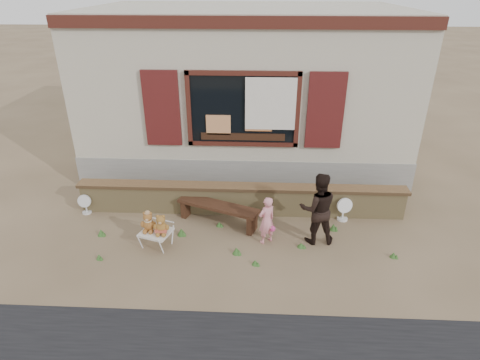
# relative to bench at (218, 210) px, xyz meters

# --- Properties ---
(ground) EXTENTS (80.00, 80.00, 0.00)m
(ground) POSITION_rel_bench_xyz_m (0.45, -0.54, -0.33)
(ground) COLOR brown
(ground) RESTS_ON ground
(shopfront) EXTENTS (8.04, 5.13, 4.00)m
(shopfront) POSITION_rel_bench_xyz_m (0.45, 3.95, 1.67)
(shopfront) COLOR gray
(shopfront) RESTS_ON ground
(brick_wall) EXTENTS (7.10, 0.36, 0.67)m
(brick_wall) POSITION_rel_bench_xyz_m (0.45, 0.46, 0.01)
(brick_wall) COLOR tan
(brick_wall) RESTS_ON ground
(bench) EXTENTS (1.77, 1.00, 0.45)m
(bench) POSITION_rel_bench_xyz_m (0.00, 0.00, 0.00)
(bench) COLOR #321C11
(bench) RESTS_ON ground
(folding_chair) EXTENTS (0.66, 0.62, 0.33)m
(folding_chair) POSITION_rel_bench_xyz_m (-1.11, -0.87, -0.03)
(folding_chair) COLOR beige
(folding_chair) RESTS_ON ground
(teddy_bear_left) EXTENTS (0.37, 0.34, 0.41)m
(teddy_bear_left) POSITION_rel_bench_xyz_m (-1.24, -0.83, 0.21)
(teddy_bear_left) COLOR brown
(teddy_bear_left) RESTS_ON folding_chair
(teddy_bear_right) EXTENTS (0.36, 0.34, 0.41)m
(teddy_bear_right) POSITION_rel_bench_xyz_m (-0.98, -0.91, 0.21)
(teddy_bear_right) COLOR brown
(teddy_bear_right) RESTS_ON folding_chair
(child) EXTENTS (0.43, 0.40, 0.99)m
(child) POSITION_rel_bench_xyz_m (1.00, -0.63, 0.17)
(child) COLOR pink
(child) RESTS_ON ground
(adult) EXTENTS (0.74, 0.59, 1.46)m
(adult) POSITION_rel_bench_xyz_m (1.96, -0.54, 0.40)
(adult) COLOR black
(adult) RESTS_ON ground
(fan_left) EXTENTS (0.29, 0.20, 0.46)m
(fan_left) POSITION_rel_bench_xyz_m (-2.94, 0.26, -0.10)
(fan_left) COLOR silver
(fan_left) RESTS_ON ground
(fan_right) EXTENTS (0.34, 0.23, 0.53)m
(fan_right) POSITION_rel_bench_xyz_m (2.64, 0.26, -0.06)
(fan_right) COLOR white
(fan_right) RESTS_ON ground
(grass_tufts) EXTENTS (5.81, 1.36, 0.15)m
(grass_tufts) POSITION_rel_bench_xyz_m (0.26, -0.69, -0.26)
(grass_tufts) COLOR #356026
(grass_tufts) RESTS_ON ground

